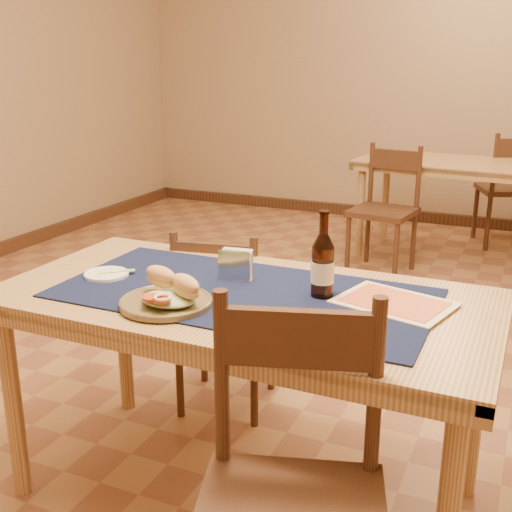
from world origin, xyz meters
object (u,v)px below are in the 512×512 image
at_px(chair_main_far, 224,316).
at_px(beer_bottle, 323,265).
at_px(chair_main_near, 292,501).
at_px(main_table, 243,318).
at_px(sandwich_plate, 168,297).
at_px(back_table, 462,173).
at_px(napkin_holder, 236,265).

relative_size(chair_main_far, beer_bottle, 2.98).
bearing_deg(beer_bottle, chair_main_far, 143.14).
height_order(chair_main_near, beer_bottle, beer_bottle).
height_order(chair_main_far, beer_bottle, beer_bottle).
bearing_deg(chair_main_far, main_table, -56.69).
relative_size(main_table, sandwich_plate, 5.60).
bearing_deg(main_table, back_table, 84.77).
bearing_deg(main_table, chair_main_near, -55.62).
bearing_deg(back_table, napkin_holder, -96.84).
distance_m(chair_main_far, sandwich_plate, 0.80).
distance_m(main_table, chair_main_far, 0.64).
height_order(chair_main_far, napkin_holder, napkin_holder).
xyz_separation_m(beer_bottle, napkin_holder, (-0.32, 0.03, -0.05)).
height_order(main_table, back_table, same).
height_order(main_table, chair_main_near, chair_main_near).
bearing_deg(chair_main_near, chair_main_far, 123.88).
relative_size(sandwich_plate, beer_bottle, 1.03).
bearing_deg(napkin_holder, back_table, 83.16).
bearing_deg(back_table, chair_main_near, -88.47).
height_order(chair_main_far, chair_main_near, chair_main_near).
xyz_separation_m(main_table, beer_bottle, (0.24, 0.07, 0.19)).
xyz_separation_m(chair_main_far, beer_bottle, (0.57, -0.43, 0.43)).
bearing_deg(chair_main_near, back_table, 91.53).
bearing_deg(beer_bottle, back_table, 89.05).
relative_size(main_table, chair_main_near, 1.68).
bearing_deg(sandwich_plate, main_table, 51.77).
bearing_deg(napkin_holder, main_table, -53.49).
bearing_deg(sandwich_plate, beer_bottle, 34.48).
xyz_separation_m(chair_main_near, sandwich_plate, (-0.55, 0.37, 0.29)).
distance_m(main_table, sandwich_plate, 0.28).
distance_m(chair_main_far, chair_main_near, 1.30).
distance_m(sandwich_plate, beer_bottle, 0.49).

